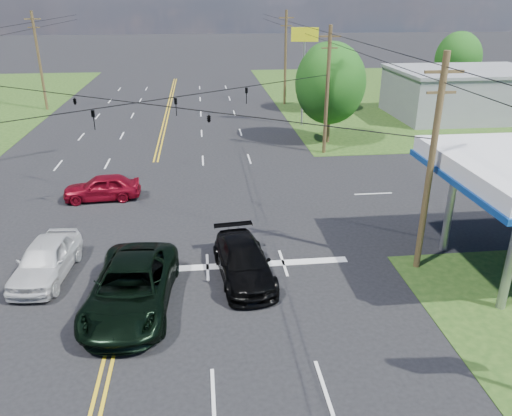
{
  "coord_description": "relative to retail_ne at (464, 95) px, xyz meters",
  "views": [
    {
      "loc": [
        3.5,
        -15.98,
        11.46
      ],
      "look_at": [
        5.95,
        6.0,
        1.98
      ],
      "focal_mm": 35.0,
      "sensor_mm": 36.0,
      "label": 1
    }
  ],
  "objects": [
    {
      "name": "polesign_ne",
      "position": [
        -17.0,
        -2.0,
        4.77
      ],
      "size": [
        2.43,
        0.69,
        8.81
      ],
      "color": "#A5A5AA",
      "rests_on": "ground"
    },
    {
      "name": "stop_bar",
      "position": [
        -25.0,
        -28.0,
        -2.2
      ],
      "size": [
        10.0,
        0.5,
        0.02
      ],
      "primitive_type": "cube",
      "color": "silver",
      "rests_on": "ground"
    },
    {
      "name": "pole_ne",
      "position": [
        -17.0,
        -11.0,
        2.72
      ],
      "size": [
        1.6,
        0.28,
        9.5
      ],
      "color": "#49361F",
      "rests_on": "ground"
    },
    {
      "name": "pole_se",
      "position": [
        -17.0,
        -29.0,
        2.72
      ],
      "size": [
        1.6,
        0.28,
        9.5
      ],
      "color": "#49361F",
      "rests_on": "ground"
    },
    {
      "name": "pole_right_far",
      "position": [
        -17.0,
        8.0,
        2.97
      ],
      "size": [
        1.6,
        0.28,
        10.0
      ],
      "color": "#49361F",
      "rests_on": "ground"
    },
    {
      "name": "ground",
      "position": [
        -30.0,
        -20.0,
        -2.2
      ],
      "size": [
        280.0,
        280.0,
        0.0
      ],
      "primitive_type": "plane",
      "color": "black",
      "rests_on": "ground"
    },
    {
      "name": "span_wire_signals",
      "position": [
        -30.0,
        -20.0,
        3.8
      ],
      "size": [
        26.0,
        18.0,
        1.13
      ],
      "color": "black",
      "rests_on": "ground"
    },
    {
      "name": "tree_right_b",
      "position": [
        -13.5,
        4.0,
        2.02
      ],
      "size": [
        4.94,
        4.94,
        7.09
      ],
      "color": "#49361F",
      "rests_on": "ground"
    },
    {
      "name": "pickup_white",
      "position": [
        -33.5,
        -28.0,
        -1.36
      ],
      "size": [
        2.46,
        5.12,
        1.69
      ],
      "primitive_type": "imported",
      "rotation": [
        0.0,
        0.0,
        -0.1
      ],
      "color": "silver",
      "rests_on": "ground"
    },
    {
      "name": "power_lines",
      "position": [
        -30.0,
        -22.0,
        6.4
      ],
      "size": [
        26.04,
        100.0,
        0.64
      ],
      "color": "black",
      "rests_on": "ground"
    },
    {
      "name": "pickup_dkgreen",
      "position": [
        -29.5,
        -30.85,
        -1.27
      ],
      "size": [
        3.57,
        6.87,
        1.85
      ],
      "primitive_type": "imported",
      "rotation": [
        0.0,
        0.0,
        -0.08
      ],
      "color": "black",
      "rests_on": "ground"
    },
    {
      "name": "pole_left_far",
      "position": [
        -43.0,
        8.0,
        2.97
      ],
      "size": [
        1.6,
        0.28,
        10.0
      ],
      "color": "#49361F",
      "rests_on": "ground"
    },
    {
      "name": "sedan_far",
      "position": [
        -6.29,
        -17.49,
        -1.42
      ],
      "size": [
        5.39,
        2.25,
        1.56
      ],
      "primitive_type": "imported",
      "rotation": [
        0.0,
        0.0,
        -1.56
      ],
      "color": "#BAB9BE",
      "rests_on": "ground"
    },
    {
      "name": "sedan_red",
      "position": [
        -32.62,
        -19.0,
        -1.43
      ],
      "size": [
        4.62,
        2.11,
        1.54
      ],
      "primitive_type": "imported",
      "rotation": [
        0.0,
        0.0,
        -1.51
      ],
      "color": "maroon",
      "rests_on": "ground"
    },
    {
      "name": "tree_right_a",
      "position": [
        -16.0,
        -8.0,
        2.67
      ],
      "size": [
        5.7,
        5.7,
        8.18
      ],
      "color": "#49361F",
      "rests_on": "ground"
    },
    {
      "name": "tree_far_r",
      "position": [
        4.0,
        10.0,
        2.34
      ],
      "size": [
        5.32,
        5.32,
        7.63
      ],
      "color": "#49361F",
      "rests_on": "ground"
    },
    {
      "name": "grass_ne",
      "position": [
        5.0,
        12.0,
        -2.2
      ],
      "size": [
        46.0,
        48.0,
        0.03
      ],
      "primitive_type": "cube",
      "color": "#1E3F14",
      "rests_on": "ground"
    },
    {
      "name": "retail_ne",
      "position": [
        0.0,
        0.0,
        0.0
      ],
      "size": [
        14.0,
        10.0,
        4.4
      ],
      "primitive_type": "cube",
      "color": "gray",
      "rests_on": "ground"
    },
    {
      "name": "suv_black",
      "position": [
        -24.94,
        -29.05,
        -1.43
      ],
      "size": [
        2.73,
        5.54,
        1.55
      ],
      "primitive_type": "imported",
      "rotation": [
        0.0,
        0.0,
        0.11
      ],
      "color": "black",
      "rests_on": "ground"
    }
  ]
}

